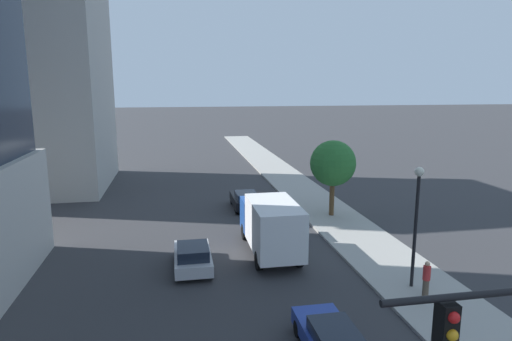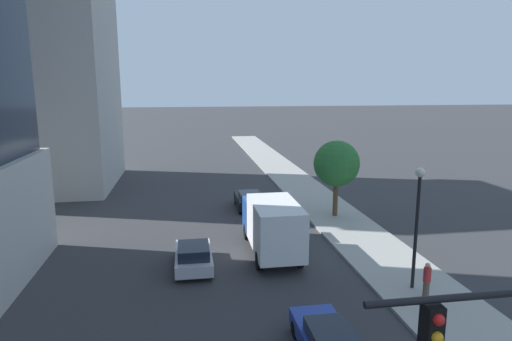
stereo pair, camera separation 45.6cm
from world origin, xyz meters
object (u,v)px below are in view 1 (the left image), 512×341
street_tree (333,163)px  box_truck (271,224)px  street_lamp (417,210)px  car_black (245,200)px  construction_building (14,21)px  car_silver (193,256)px  car_blue (331,340)px  pedestrian_red_shirt (426,279)px

street_tree → box_truck: bearing=-133.3°
street_lamp → car_black: (-5.69, 15.19, -3.19)m
construction_building → box_truck: construction_building is taller
street_tree → car_black: size_ratio=1.35×
street_tree → car_silver: bearing=-143.7°
car_silver → car_black: bearing=67.6°
car_black → box_truck: bearing=-90.0°
street_tree → car_black: 7.55m
car_blue → car_black: bearing=90.0°
car_silver → pedestrian_red_shirt: bearing=-27.8°
car_black → car_blue: bearing=-90.0°
car_silver → box_truck: box_truck is taller
car_silver → box_truck: bearing=16.8°
construction_building → street_lamp: (24.78, -26.53, -11.33)m
pedestrian_red_shirt → car_silver: bearing=152.2°
street_tree → car_blue: 17.86m
car_black → car_blue: car_black is taller
street_tree → pedestrian_red_shirt: (-0.28, -13.11, -3.00)m
street_tree → car_silver: size_ratio=1.36×
car_blue → box_truck: size_ratio=0.61×
pedestrian_red_shirt → box_truck: bearing=130.2°
car_blue → box_truck: box_truck is taller
street_lamp → pedestrian_red_shirt: (0.02, -1.16, -2.92)m
construction_building → car_black: 26.53m
street_lamp → pedestrian_red_shirt: bearing=-89.1°
street_tree → pedestrian_red_shirt: 13.45m
car_black → street_lamp: bearing=-69.4°
car_black → car_silver: (-4.52, -10.96, -0.05)m
street_lamp → car_silver: bearing=157.5°
car_blue → street_lamp: bearing=38.6°
street_lamp → construction_building: bearing=133.0°
car_silver → car_blue: car_silver is taller
construction_building → car_blue: construction_building is taller
car_silver → pedestrian_red_shirt: pedestrian_red_shirt is taller
construction_building → car_silver: bearing=-56.9°
street_lamp → car_black: bearing=110.6°
construction_building → car_blue: size_ratio=8.12×
car_blue → car_silver: bearing=117.3°
construction_building → car_black: size_ratio=8.37×
car_silver → car_blue: size_ratio=0.97×
street_lamp → street_tree: size_ratio=1.04×
box_truck → pedestrian_red_shirt: 8.89m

